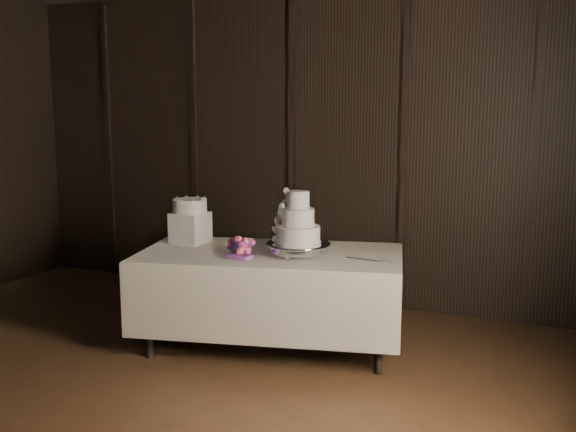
{
  "coord_description": "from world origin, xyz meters",
  "views": [
    {
      "loc": [
        2.47,
        -2.23,
        1.82
      ],
      "look_at": [
        0.56,
        2.1,
        1.05
      ],
      "focal_mm": 40.0,
      "sensor_mm": 36.0,
      "label": 1
    }
  ],
  "objects_px": {
    "cake_stand": "(298,249)",
    "wedding_cake": "(294,223)",
    "bouquet": "(241,247)",
    "small_cake": "(190,206)",
    "display_table": "(270,295)",
    "box_pedestal": "(190,228)"
  },
  "relations": [
    {
      "from": "cake_stand",
      "to": "small_cake",
      "type": "distance_m",
      "value": 1.02
    },
    {
      "from": "display_table",
      "to": "cake_stand",
      "type": "relative_size",
      "value": 4.51
    },
    {
      "from": "cake_stand",
      "to": "box_pedestal",
      "type": "bearing_deg",
      "value": 176.22
    },
    {
      "from": "box_pedestal",
      "to": "small_cake",
      "type": "height_order",
      "value": "small_cake"
    },
    {
      "from": "bouquet",
      "to": "small_cake",
      "type": "xyz_separation_m",
      "value": [
        -0.59,
        0.24,
        0.24
      ]
    },
    {
      "from": "wedding_cake",
      "to": "bouquet",
      "type": "bearing_deg",
      "value": -154.48
    },
    {
      "from": "bouquet",
      "to": "small_cake",
      "type": "bearing_deg",
      "value": 158.3
    },
    {
      "from": "bouquet",
      "to": "cake_stand",
      "type": "bearing_deg",
      "value": 23.39
    },
    {
      "from": "display_table",
      "to": "wedding_cake",
      "type": "bearing_deg",
      "value": -19.46
    },
    {
      "from": "cake_stand",
      "to": "wedding_cake",
      "type": "bearing_deg",
      "value": -150.26
    },
    {
      "from": "wedding_cake",
      "to": "small_cake",
      "type": "xyz_separation_m",
      "value": [
        -0.96,
        0.08,
        0.06
      ]
    },
    {
      "from": "cake_stand",
      "to": "box_pedestal",
      "type": "distance_m",
      "value": 0.99
    },
    {
      "from": "cake_stand",
      "to": "display_table",
      "type": "bearing_deg",
      "value": 179.09
    },
    {
      "from": "cake_stand",
      "to": "bouquet",
      "type": "relative_size",
      "value": 1.26
    },
    {
      "from": "small_cake",
      "to": "bouquet",
      "type": "bearing_deg",
      "value": -21.7
    },
    {
      "from": "display_table",
      "to": "box_pedestal",
      "type": "bearing_deg",
      "value": 161.48
    },
    {
      "from": "wedding_cake",
      "to": "bouquet",
      "type": "distance_m",
      "value": 0.44
    },
    {
      "from": "display_table",
      "to": "bouquet",
      "type": "xyz_separation_m",
      "value": [
        -0.16,
        -0.17,
        0.4
      ]
    },
    {
      "from": "display_table",
      "to": "bouquet",
      "type": "height_order",
      "value": "bouquet"
    },
    {
      "from": "bouquet",
      "to": "box_pedestal",
      "type": "relative_size",
      "value": 1.47
    },
    {
      "from": "display_table",
      "to": "cake_stand",
      "type": "distance_m",
      "value": 0.45
    },
    {
      "from": "wedding_cake",
      "to": "box_pedestal",
      "type": "distance_m",
      "value": 0.97
    }
  ]
}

